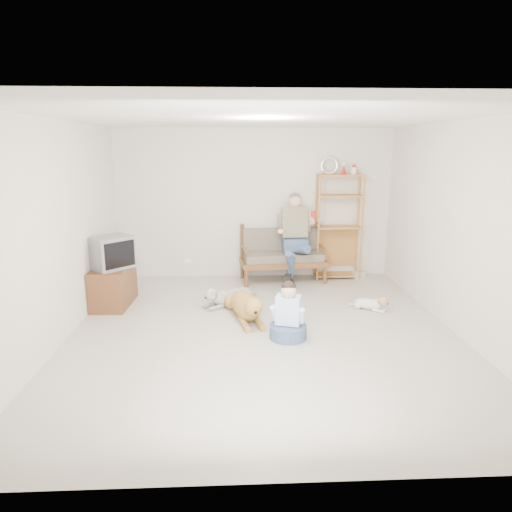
{
  "coord_description": "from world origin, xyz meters",
  "views": [
    {
      "loc": [
        -0.35,
        -5.56,
        2.36
      ],
      "look_at": [
        -0.05,
        1.0,
        0.79
      ],
      "focal_mm": 32.0,
      "sensor_mm": 36.0,
      "label": 1
    }
  ],
  "objects_px": {
    "loveseat": "(283,254)",
    "etagere": "(338,226)",
    "golden_retriever": "(246,306)",
    "tv_stand": "(113,286)"
  },
  "relations": [
    {
      "from": "tv_stand",
      "to": "loveseat",
      "type": "bearing_deg",
      "value": 26.92
    },
    {
      "from": "etagere",
      "to": "golden_retriever",
      "type": "relative_size",
      "value": 1.58
    },
    {
      "from": "loveseat",
      "to": "tv_stand",
      "type": "relative_size",
      "value": 1.7
    },
    {
      "from": "etagere",
      "to": "golden_retriever",
      "type": "distance_m",
      "value": 2.76
    },
    {
      "from": "loveseat",
      "to": "golden_retriever",
      "type": "height_order",
      "value": "loveseat"
    },
    {
      "from": "loveseat",
      "to": "etagere",
      "type": "distance_m",
      "value": 1.14
    },
    {
      "from": "etagere",
      "to": "tv_stand",
      "type": "xyz_separation_m",
      "value": [
        -3.75,
        -1.36,
        -0.67
      ]
    },
    {
      "from": "loveseat",
      "to": "etagere",
      "type": "xyz_separation_m",
      "value": [
        1.02,
        0.11,
        0.49
      ]
    },
    {
      "from": "loveseat",
      "to": "etagere",
      "type": "bearing_deg",
      "value": 0.68
    },
    {
      "from": "loveseat",
      "to": "etagere",
      "type": "height_order",
      "value": "etagere"
    }
  ]
}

